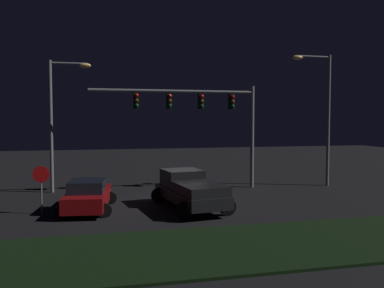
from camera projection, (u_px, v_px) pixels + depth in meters
The scene contains 8 objects.
ground_plane at pixel (180, 200), 22.65m from camera, with size 80.00×80.00×0.00m, color black.
grass_median at pixel (234, 247), 14.08m from camera, with size 21.01×5.14×0.10m, color black.
pickup_truck at pixel (189, 188), 20.45m from camera, with size 3.38×5.62×1.80m.
car_sedan at pixel (88, 196), 19.84m from camera, with size 2.85×4.59×1.51m.
traffic_signal_gantry at pixel (202, 109), 25.75m from camera, with size 10.32×0.56×6.50m.
street_lamp_left at pixel (59, 109), 24.82m from camera, with size 2.47×0.44×7.88m.
street_lamp_right at pixel (321, 104), 27.17m from camera, with size 2.75×0.44×8.59m.
stop_sign at pixel (41, 180), 19.18m from camera, with size 0.76×0.08×2.23m.
Camera 1 is at (-4.63, -21.96, 4.36)m, focal length 38.91 mm.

